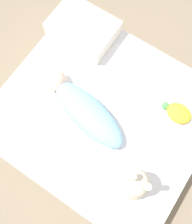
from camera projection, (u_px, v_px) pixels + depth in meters
name	position (u px, v px, depth m)	size (l,w,h in m)	color
ground_plane	(102.00, 122.00, 1.76)	(12.00, 12.00, 0.00)	#7A6B56
bed_mattress	(103.00, 117.00, 1.64)	(1.19, 1.07, 0.24)	white
swaddled_baby	(83.00, 108.00, 1.47)	(0.61, 0.29, 0.13)	#7FB7E5
pillow	(83.00, 28.00, 1.63)	(0.40, 0.29, 0.11)	white
bunny_plush	(133.00, 183.00, 1.29)	(0.16, 0.16, 0.35)	beige
turtle_plush	(178.00, 113.00, 1.50)	(0.18, 0.11, 0.06)	yellow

